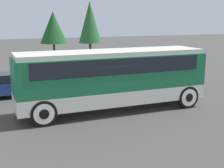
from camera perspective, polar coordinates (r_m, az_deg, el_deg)
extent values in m
plane|color=#423F3D|center=(16.27, 0.00, -4.83)|extent=(120.00, 120.00, 0.00)
cube|color=silver|center=(16.04, 0.00, -1.88)|extent=(9.68, 2.42, 0.72)
cube|color=#19663D|center=(15.80, 0.00, 2.33)|extent=(9.68, 2.42, 1.67)
cube|color=black|center=(15.73, 0.00, 3.80)|extent=(8.52, 2.46, 0.75)
cube|color=beige|center=(15.66, 0.00, 5.74)|extent=(9.49, 2.23, 0.22)
cube|color=#19663D|center=(18.12, 13.87, 2.46)|extent=(0.36, 2.33, 1.91)
cylinder|color=black|center=(17.03, 13.66, -2.34)|extent=(1.18, 0.28, 1.18)
cylinder|color=silver|center=(17.03, 13.66, -2.34)|extent=(0.92, 0.30, 0.92)
cylinder|color=black|center=(17.03, 13.66, -2.34)|extent=(0.45, 0.32, 0.45)
cylinder|color=black|center=(18.80, 9.74, -0.82)|extent=(1.18, 0.28, 1.18)
cylinder|color=silver|center=(18.80, 9.74, -0.82)|extent=(0.92, 0.30, 0.92)
cylinder|color=black|center=(18.80, 9.74, -0.82)|extent=(0.45, 0.32, 0.45)
cylinder|color=black|center=(14.10, -12.41, -5.27)|extent=(1.18, 0.28, 1.18)
cylinder|color=silver|center=(14.10, -12.41, -5.27)|extent=(0.92, 0.30, 0.92)
cylinder|color=black|center=(14.10, -12.41, -5.27)|extent=(0.45, 0.32, 0.45)
cylinder|color=black|center=(16.19, -13.79, -3.08)|extent=(1.18, 0.28, 1.18)
cylinder|color=silver|center=(16.19, -13.79, -3.08)|extent=(0.92, 0.30, 0.92)
cylinder|color=black|center=(16.19, -13.79, -3.08)|extent=(0.45, 0.32, 0.45)
cube|color=silver|center=(23.73, -10.07, 1.67)|extent=(4.31, 1.90, 0.61)
cube|color=black|center=(23.59, -10.53, 3.08)|extent=(2.24, 1.71, 0.59)
cylinder|color=black|center=(23.38, -5.44, 1.07)|extent=(0.60, 0.22, 0.60)
cylinder|color=black|center=(23.38, -5.44, 1.07)|extent=(0.23, 0.26, 0.23)
cylinder|color=black|center=(25.00, -6.59, 1.76)|extent=(0.60, 0.22, 0.60)
cylinder|color=black|center=(25.00, -6.59, 1.76)|extent=(0.23, 0.26, 0.23)
cylinder|color=black|center=(22.64, -13.87, 0.42)|extent=(0.60, 0.22, 0.60)
cylinder|color=black|center=(22.64, -13.87, 0.42)|extent=(0.23, 0.26, 0.23)
cylinder|color=black|center=(24.31, -14.48, 1.16)|extent=(0.60, 0.22, 0.60)
cylinder|color=black|center=(24.31, -14.48, 1.16)|extent=(0.23, 0.26, 0.23)
cube|color=navy|center=(19.93, -17.36, -0.48)|extent=(4.15, 1.70, 0.65)
cube|color=black|center=(19.80, -17.94, 1.14)|extent=(2.16, 1.53, 0.53)
cylinder|color=black|center=(19.43, -12.48, -1.23)|extent=(0.72, 0.22, 0.72)
cylinder|color=black|center=(19.43, -12.48, -1.23)|extent=(0.27, 0.26, 0.27)
cylinder|color=black|center=(20.90, -13.22, -0.34)|extent=(0.72, 0.22, 0.72)
cylinder|color=black|center=(20.90, -13.22, -0.34)|extent=(0.27, 0.26, 0.27)
cylinder|color=brown|center=(34.56, -3.99, 5.84)|extent=(0.28, 0.28, 2.04)
cone|color=#28602D|center=(34.37, -4.07, 11.23)|extent=(2.46, 2.46, 4.46)
cylinder|color=brown|center=(41.18, -10.54, 6.29)|extent=(0.28, 0.28, 1.52)
cone|color=#1E5123|center=(41.00, -10.69, 10.14)|extent=(3.43, 3.43, 4.02)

